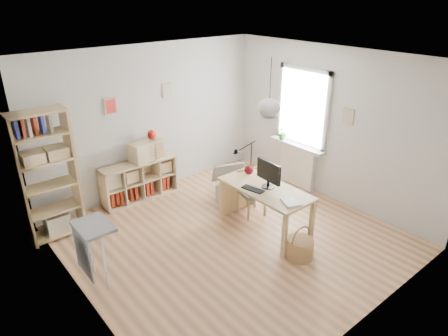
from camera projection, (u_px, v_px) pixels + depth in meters
ground at (231, 237)px, 6.19m from camera, size 4.50×4.50×0.00m
room_shell at (269, 108)px, 5.58m from camera, size 4.50×4.50×4.50m
window_unit at (303, 107)px, 7.27m from camera, size 0.07×1.16×1.46m
radiator at (297, 166)px, 7.72m from camera, size 0.10×0.80×0.80m
windowsill at (297, 145)px, 7.52m from camera, size 0.22×1.20×0.06m
desk at (265, 193)px, 6.14m from camera, size 0.70×1.50×0.75m
cube_shelf at (138, 183)px, 7.26m from camera, size 1.40×0.38×0.72m
tall_bookshelf at (46, 171)px, 5.83m from camera, size 0.80×0.38×2.00m
side_table at (90, 239)px, 4.98m from camera, size 0.40×0.55×0.85m
chair at (251, 189)px, 6.71m from camera, size 0.46×0.46×0.78m
wicker_basket at (300, 248)px, 5.66m from camera, size 0.38×0.38×0.52m
storage_chest at (234, 190)px, 7.19m from camera, size 0.79×0.83×0.63m
monitor at (269, 173)px, 6.01m from camera, size 0.19×0.49×0.43m
keyboard at (253, 189)px, 6.02m from camera, size 0.20×0.38×0.02m
task_lamp at (243, 155)px, 6.37m from camera, size 0.48×0.18×0.51m
yarn_ball at (249, 170)px, 6.51m from camera, size 0.14×0.14×0.14m
paper_tray at (291, 202)px, 5.65m from camera, size 0.30×0.33×0.03m
drawer_chest at (146, 150)px, 7.11m from camera, size 0.66×0.39×0.35m
red_vase at (152, 135)px, 7.07m from camera, size 0.15×0.15×0.18m
potted_plant at (283, 132)px, 7.68m from camera, size 0.30×0.28×0.28m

